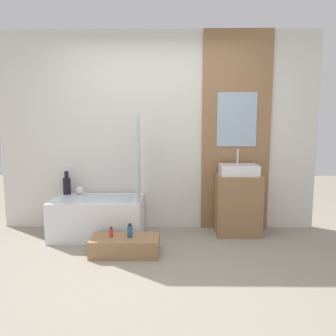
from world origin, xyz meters
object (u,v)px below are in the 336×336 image
object	(u,v)px
bottle_soap_primary	(111,233)
bottle_soap_secondary	(130,231)
wooden_step_bench	(125,246)
sink	(239,170)
vase_round_light	(80,190)
bathtub	(98,217)
vase_tall_dark	(67,185)

from	to	relation	value
bottle_soap_primary	bottle_soap_secondary	size ratio (longest dim) A/B	0.76
wooden_step_bench	sink	bearing A→B (deg)	27.10
vase_round_light	bottle_soap_secondary	xyz separation A→B (m)	(0.76, -0.82, -0.28)
wooden_step_bench	sink	xyz separation A→B (m)	(1.35, 0.69, 0.74)
vase_round_light	bottle_soap_primary	xyz separation A→B (m)	(0.56, -0.82, -0.29)
sink	bottle_soap_primary	xyz separation A→B (m)	(-1.50, -0.69, -0.59)
bathtub	bottle_soap_primary	size ratio (longest dim) A/B	9.77
bathtub	vase_tall_dark	size ratio (longest dim) A/B	3.63
sink	vase_round_light	distance (m)	2.08
wooden_step_bench	vase_round_light	world-z (taller)	vase_round_light
sink	bottle_soap_secondary	bearing A→B (deg)	-151.92
vase_round_light	bottle_soap_primary	bearing A→B (deg)	-55.56
vase_tall_dark	vase_round_light	xyz separation A→B (m)	(0.17, -0.00, -0.07)
bottle_soap_primary	bathtub	bearing A→B (deg)	114.95
bathtub	wooden_step_bench	xyz separation A→B (m)	(0.42, -0.59, -0.15)
bottle_soap_primary	bottle_soap_secondary	bearing A→B (deg)	0.00
wooden_step_bench	bottle_soap_secondary	xyz separation A→B (m)	(0.06, 0.00, 0.16)
bathtub	vase_round_light	world-z (taller)	vase_round_light
vase_tall_dark	vase_round_light	distance (m)	0.18
sink	vase_tall_dark	world-z (taller)	sink
bathtub	vase_tall_dark	world-z (taller)	vase_tall_dark
wooden_step_bench	bathtub	bearing A→B (deg)	125.63
sink	bottle_soap_secondary	distance (m)	1.58
wooden_step_bench	bottle_soap_primary	world-z (taller)	bottle_soap_primary
bottle_soap_secondary	bathtub	bearing A→B (deg)	129.04
wooden_step_bench	vase_round_light	bearing A→B (deg)	130.88
sink	vase_tall_dark	size ratio (longest dim) A/B	1.53
bathtub	wooden_step_bench	world-z (taller)	bathtub
vase_tall_dark	bottle_soap_secondary	size ratio (longest dim) A/B	2.03
vase_tall_dark	wooden_step_bench	bearing A→B (deg)	-43.12
vase_round_light	bathtub	bearing A→B (deg)	-38.87
sink	vase_round_light	world-z (taller)	sink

